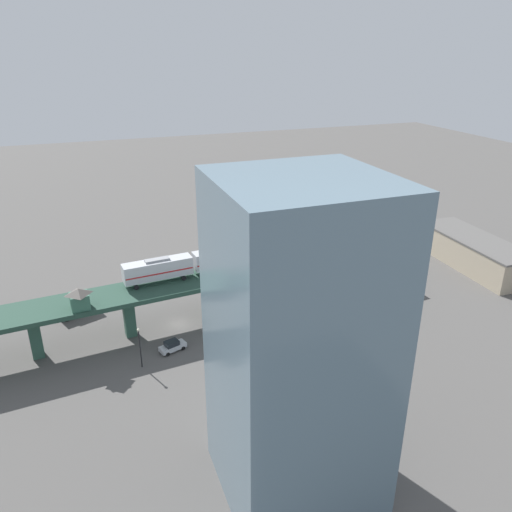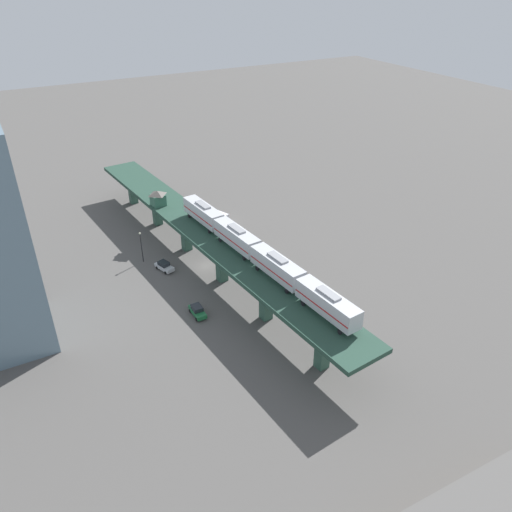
% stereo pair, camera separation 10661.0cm
% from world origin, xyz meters
% --- Properties ---
extents(ground_plane, '(400.00, 400.00, 0.00)m').
position_xyz_m(ground_plane, '(0.00, 0.00, 0.00)').
color(ground_plane, '#514F4C').
extents(elevated_viaduct, '(17.39, 92.38, 8.37)m').
position_xyz_m(elevated_viaduct, '(0.02, -0.19, 7.17)').
color(elevated_viaduct, '#244135').
rests_on(elevated_viaduct, ground).
extents(subway_train, '(7.69, 49.83, 4.45)m').
position_xyz_m(subway_train, '(-3.00, 16.15, 10.91)').
color(subway_train, silver).
rests_on(subway_train, elevated_viaduct).
extents(signal_hut, '(3.52, 3.52, 3.40)m').
position_xyz_m(signal_hut, '(3.98, -15.90, 10.17)').
color(signal_hut, '#33604C').
rests_on(signal_hut, elevated_viaduct).
extents(street_car_silver, '(3.07, 4.74, 1.89)m').
position_xyz_m(street_car_silver, '(8.18, -2.63, 0.94)').
color(street_car_silver, '#B7BABF').
rests_on(street_car_silver, ground).
extents(street_car_green, '(1.99, 4.42, 1.89)m').
position_xyz_m(street_car_green, '(8.21, 14.72, 0.94)').
color(street_car_green, '#1E6638').
rests_on(street_car_green, ground).
extents(delivery_truck, '(4.79, 7.52, 3.20)m').
position_xyz_m(delivery_truck, '(-9.92, -16.76, 1.76)').
color(delivery_truck, '#333338').
rests_on(delivery_truck, ground).
extents(street_lamp, '(0.44, 0.44, 6.94)m').
position_xyz_m(street_lamp, '(10.96, -8.05, 4.11)').
color(street_lamp, black).
rests_on(street_lamp, ground).
extents(warehouse_building, '(28.85, 11.04, 6.80)m').
position_xyz_m(warehouse_building, '(-2.40, 68.64, 3.41)').
color(warehouse_building, tan).
rests_on(warehouse_building, ground).
extents(office_tower, '(16.00, 16.00, 36.00)m').
position_xyz_m(office_tower, '(39.61, 5.16, 18.00)').
color(office_tower, slate).
rests_on(office_tower, ground).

